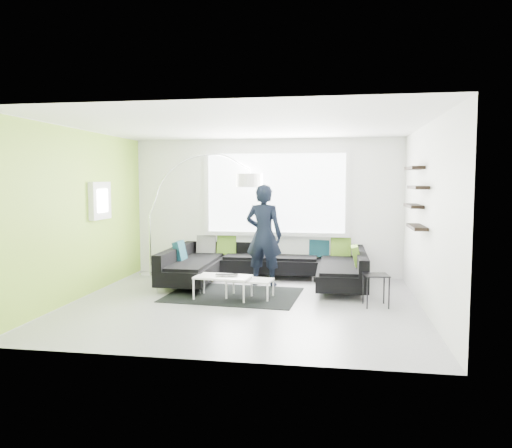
{
  "coord_description": "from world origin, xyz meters",
  "views": [
    {
      "loc": [
        1.43,
        -7.63,
        1.95
      ],
      "look_at": [
        0.05,
        0.9,
        1.2
      ],
      "focal_mm": 35.0,
      "sensor_mm": 36.0,
      "label": 1
    }
  ],
  "objects_px": {
    "coffee_table": "(236,287)",
    "person": "(264,235)",
    "side_table": "(376,290)",
    "arc_lamp": "(150,215)",
    "sectional_sofa": "(266,266)",
    "laptop": "(226,276)"
  },
  "relations": [
    {
      "from": "arc_lamp",
      "to": "side_table",
      "type": "xyz_separation_m",
      "value": [
        4.37,
        -1.79,
        -1.0
      ]
    },
    {
      "from": "coffee_table",
      "to": "sectional_sofa",
      "type": "bearing_deg",
      "value": 80.25
    },
    {
      "from": "arc_lamp",
      "to": "laptop",
      "type": "height_order",
      "value": "arc_lamp"
    },
    {
      "from": "arc_lamp",
      "to": "person",
      "type": "height_order",
      "value": "arc_lamp"
    },
    {
      "from": "coffee_table",
      "to": "person",
      "type": "bearing_deg",
      "value": 81.01
    },
    {
      "from": "laptop",
      "to": "person",
      "type": "bearing_deg",
      "value": 64.2
    },
    {
      "from": "arc_lamp",
      "to": "side_table",
      "type": "bearing_deg",
      "value": -30.81
    },
    {
      "from": "sectional_sofa",
      "to": "coffee_table",
      "type": "height_order",
      "value": "sectional_sofa"
    },
    {
      "from": "sectional_sofa",
      "to": "person",
      "type": "height_order",
      "value": "person"
    },
    {
      "from": "arc_lamp",
      "to": "laptop",
      "type": "distance_m",
      "value": 2.75
    },
    {
      "from": "coffee_table",
      "to": "laptop",
      "type": "relative_size",
      "value": 2.97
    },
    {
      "from": "coffee_table",
      "to": "laptop",
      "type": "distance_m",
      "value": 0.27
    },
    {
      "from": "side_table",
      "to": "arc_lamp",
      "type": "bearing_deg",
      "value": 157.67
    },
    {
      "from": "person",
      "to": "laptop",
      "type": "bearing_deg",
      "value": 78.16
    },
    {
      "from": "person",
      "to": "laptop",
      "type": "relative_size",
      "value": 4.83
    },
    {
      "from": "side_table",
      "to": "person",
      "type": "relative_size",
      "value": 0.27
    },
    {
      "from": "sectional_sofa",
      "to": "side_table",
      "type": "xyz_separation_m",
      "value": [
        1.91,
        -1.36,
        -0.1
      ]
    },
    {
      "from": "arc_lamp",
      "to": "side_table",
      "type": "relative_size",
      "value": 4.96
    },
    {
      "from": "sectional_sofa",
      "to": "arc_lamp",
      "type": "bearing_deg",
      "value": 169.58
    },
    {
      "from": "coffee_table",
      "to": "laptop",
      "type": "height_order",
      "value": "laptop"
    },
    {
      "from": "sectional_sofa",
      "to": "side_table",
      "type": "bearing_deg",
      "value": -35.77
    },
    {
      "from": "side_table",
      "to": "sectional_sofa",
      "type": "bearing_deg",
      "value": 144.61
    }
  ]
}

